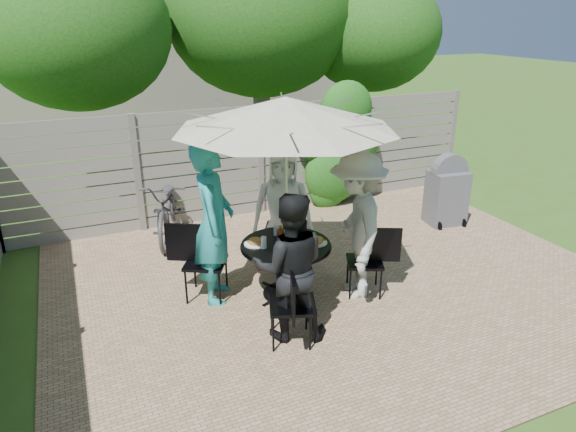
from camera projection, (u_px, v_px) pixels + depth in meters
name	position (u px, v px, depth m)	size (l,w,h in m)	color
backyard_envelope	(168.00, 36.00, 14.16)	(60.00, 60.00, 5.00)	#38571B
patio_table	(286.00, 260.00, 6.10)	(1.36, 1.36, 0.69)	black
umbrella	(286.00, 113.00, 5.46)	(3.18, 3.18, 2.40)	silver
chair_back	(283.00, 241.00, 7.06)	(0.63, 0.74, 0.97)	black
person_back	(283.00, 209.00, 6.74)	(0.80, 0.52, 1.63)	silver
chair_left	(205.00, 276.00, 6.12)	(0.72, 0.62, 0.96)	black
person_left	(214.00, 223.00, 5.88)	(0.71, 0.47, 1.95)	teal
chair_front	(291.00, 320.00, 5.28)	(0.55, 0.69, 0.89)	black
person_front	(290.00, 268.00, 5.21)	(0.78, 0.61, 1.61)	black
chair_right	(365.00, 274.00, 6.23)	(0.66, 0.56, 0.87)	black
person_right	(357.00, 226.00, 5.98)	(1.16, 0.67, 1.80)	#A7A8A3
plate_back	(284.00, 230.00, 6.35)	(0.26, 0.26, 0.06)	white
plate_left	(255.00, 242.00, 5.99)	(0.26, 0.26, 0.06)	white
plate_front	(287.00, 255.00, 5.68)	(0.26, 0.26, 0.06)	white
plate_right	(316.00, 241.00, 6.03)	(0.26, 0.26, 0.06)	white
glass_back	(276.00, 230.00, 6.23)	(0.07, 0.07, 0.14)	silver
glass_left	(264.00, 242.00, 5.88)	(0.07, 0.07, 0.14)	silver
glass_front	(296.00, 247.00, 5.76)	(0.07, 0.07, 0.14)	silver
syrup_jug	(281.00, 236.00, 6.03)	(0.09, 0.09, 0.16)	#59280C
coffee_cup	(293.00, 231.00, 6.21)	(0.08, 0.08, 0.12)	#C6B293
bicycle	(169.00, 207.00, 7.76)	(0.63, 1.81, 0.95)	#333338
bbq_grill	(447.00, 193.00, 8.20)	(0.63, 0.51, 1.18)	#58585D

